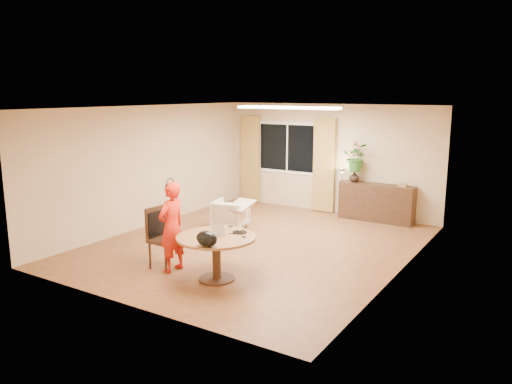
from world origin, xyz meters
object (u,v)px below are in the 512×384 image
Objects in this scene: sideboard at (376,203)px; dining_chair at (165,238)px; armchair at (230,214)px; dining_table at (216,246)px; child at (172,227)px.

dining_chair is at bearing -111.66° from sideboard.
dining_table is at bearing 107.74° from armchair.
child reaches higher than dining_table.
sideboard is at bearing 79.48° from dining_table.
dining_chair reaches higher than armchair.
dining_chair is 0.60× the size of sideboard.
dining_table is 1.04m from dining_chair.
dining_chair is 0.69× the size of child.
dining_chair is (-1.03, -0.03, -0.04)m from dining_table.
sideboard reaches higher than dining_table.
dining_chair is at bearing -98.97° from child.
dining_chair is 0.30m from child.
child is 2.72m from armchair.
sideboard is (1.75, 4.90, -0.32)m from child.
sideboard is at bearing -149.60° from armchair.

